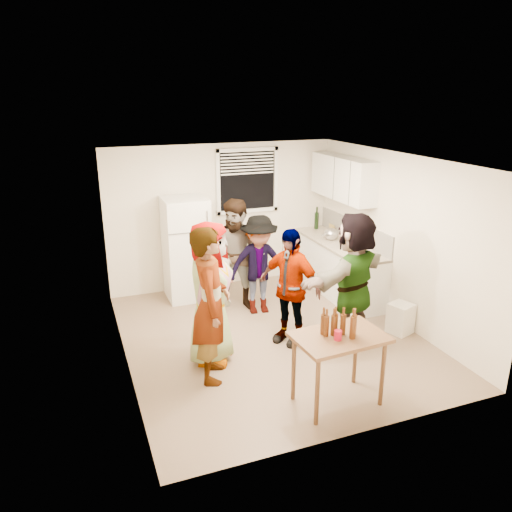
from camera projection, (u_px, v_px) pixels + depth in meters
name	position (u px, v px, depth m)	size (l,w,h in m)	color
room	(271.00, 337.00, 7.09)	(4.00, 4.50, 2.50)	white
window	(247.00, 181.00, 8.62)	(1.12, 0.10, 1.06)	white
refrigerator	(186.00, 249.00, 8.23)	(0.70, 0.70, 1.70)	white
counter_lower	(337.00, 269.00, 8.55)	(0.60, 2.20, 0.86)	white
countertop	(339.00, 244.00, 8.41)	(0.64, 2.22, 0.04)	#BBAC95
backsplash	(354.00, 231.00, 8.44)	(0.03, 2.20, 0.36)	#BAB3AB
upper_cabinets	(343.00, 178.00, 8.29)	(0.34, 1.60, 0.70)	white
kettle	(331.00, 240.00, 8.55)	(0.27, 0.22, 0.22)	silver
paper_towel	(349.00, 249.00, 8.07)	(0.11, 0.11, 0.23)	white
wine_bottle	(316.00, 229.00, 9.23)	(0.08, 0.08, 0.31)	black
beer_bottle_counter	(355.00, 255.00, 7.76)	(0.06, 0.06, 0.21)	#47230C
blue_cup	(352.00, 259.00, 7.57)	(0.10, 0.10, 0.13)	blue
picture_frame	(332.00, 228.00, 9.01)	(0.02, 0.17, 0.14)	tan
trash_bin	(401.00, 316.00, 7.16)	(0.30, 0.30, 0.44)	white
serving_table	(336.00, 401.00, 5.62)	(0.98, 0.66, 0.83)	brown
beer_bottle_table	(352.00, 338.00, 5.30)	(0.07, 0.07, 0.25)	#47230C
red_cup	(338.00, 340.00, 5.26)	(0.08, 0.08, 0.11)	#AB1027
guest_grey	(212.00, 358.00, 6.52)	(0.90, 1.85, 0.59)	gray
guest_stripe	(213.00, 376.00, 6.13)	(0.69, 1.90, 0.45)	#141933
guest_back_left	(239.00, 308.00, 8.05)	(0.86, 1.78, 0.67)	#503920
guest_back_right	(259.00, 311.00, 7.92)	(1.01, 1.56, 0.58)	#414146
guest_black	(288.00, 341.00, 6.99)	(0.96, 1.63, 0.40)	black
guest_orange	(349.00, 340.00, 7.01)	(1.71, 1.84, 0.54)	tan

